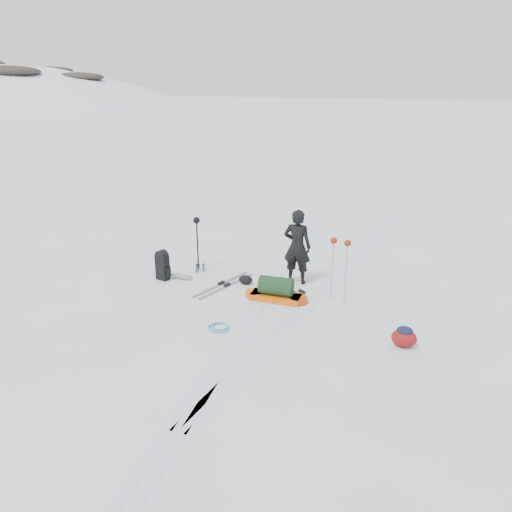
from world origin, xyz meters
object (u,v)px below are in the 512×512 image
(skier, at_px, (297,247))
(pulk_sled, at_px, (276,291))
(expedition_rucksack, at_px, (165,266))
(ski_poles_black, at_px, (197,227))

(skier, xyz_separation_m, pulk_sled, (-0.16, -1.19, -0.74))
(expedition_rucksack, relative_size, ski_poles_black, 0.59)
(skier, bearing_deg, ski_poles_black, 2.50)
(skier, xyz_separation_m, ski_poles_black, (-2.73, -0.07, 0.26))
(skier, relative_size, ski_poles_black, 1.29)
(expedition_rucksack, distance_m, ski_poles_black, 1.34)
(skier, relative_size, pulk_sled, 1.26)
(pulk_sled, height_order, ski_poles_black, ski_poles_black)
(expedition_rucksack, bearing_deg, ski_poles_black, 74.06)
(pulk_sled, relative_size, ski_poles_black, 1.02)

